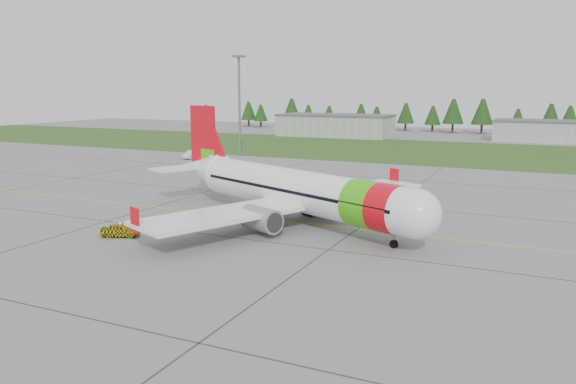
% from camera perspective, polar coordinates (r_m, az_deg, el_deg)
% --- Properties ---
extents(ground, '(320.00, 320.00, 0.00)m').
position_cam_1_polar(ground, '(53.28, -5.99, -4.58)').
color(ground, gray).
rests_on(ground, ground).
extents(aircraft, '(36.65, 34.79, 11.70)m').
position_cam_1_polar(aircraft, '(58.27, 0.63, 0.18)').
color(aircraft, white).
rests_on(aircraft, ground).
extents(follow_me_car, '(1.73, 1.84, 3.64)m').
position_cam_1_polar(follow_me_car, '(55.03, -16.73, -2.54)').
color(follow_me_car, yellow).
rests_on(follow_me_car, ground).
extents(service_van, '(1.82, 1.74, 4.81)m').
position_cam_1_polar(service_van, '(113.48, -9.80, 4.58)').
color(service_van, silver).
rests_on(service_van, ground).
extents(grass_strip, '(320.00, 50.00, 0.03)m').
position_cam_1_polar(grass_strip, '(129.56, 13.01, 4.12)').
color(grass_strip, '#30561E').
rests_on(grass_strip, ground).
extents(taxi_guideline, '(120.00, 0.25, 0.02)m').
position_cam_1_polar(taxi_guideline, '(60.06, -2.07, -2.79)').
color(taxi_guideline, gold).
rests_on(taxi_guideline, ground).
extents(hangar_west, '(32.00, 14.00, 6.00)m').
position_cam_1_polar(hangar_west, '(164.47, 4.81, 6.70)').
color(hangar_west, '#A8A8A3').
rests_on(hangar_west, ground).
extents(hangar_east, '(24.00, 12.00, 5.20)m').
position_cam_1_polar(hangar_east, '(162.44, 24.46, 5.61)').
color(hangar_east, '#A8A8A3').
rests_on(hangar_east, ground).
extents(floodlight_mast, '(0.50, 0.50, 20.00)m').
position_cam_1_polar(floodlight_mast, '(117.74, -4.96, 8.61)').
color(floodlight_mast, slate).
rests_on(floodlight_mast, ground).
extents(treeline, '(160.00, 8.00, 10.00)m').
position_cam_1_polar(treeline, '(184.19, 16.77, 7.32)').
color(treeline, '#1C3F14').
rests_on(treeline, ground).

